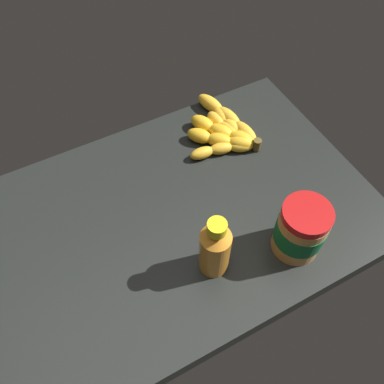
{
  "coord_description": "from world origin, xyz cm",
  "views": [
    {
      "loc": [
        -18.95,
        -42.9,
        75.26
      ],
      "look_at": [
        4.5,
        1.27,
        3.77
      ],
      "focal_mm": 37.76,
      "sensor_mm": 36.0,
      "label": 1
    }
  ],
  "objects": [
    {
      "name": "ground_plane",
      "position": [
        0.0,
        0.0,
        -2.48
      ],
      "size": [
        86.54,
        57.5,
        4.96
      ],
      "primitive_type": "cube",
      "color": "black"
    },
    {
      "name": "honey_bottle",
      "position": [
        1.16,
        -14.2,
        7.29
      ],
      "size": [
        5.99,
        5.99,
        16.0
      ],
      "color": "orange",
      "rests_on": "ground_plane"
    },
    {
      "name": "banana_bunch",
      "position": [
        21.22,
        15.12,
        1.72
      ],
      "size": [
        17.81,
        23.24,
        3.76
      ],
      "color": "gold",
      "rests_on": "ground_plane"
    },
    {
      "name": "peanut_butter_jar",
      "position": [
        18.2,
        -18.29,
        6.38
      ],
      "size": [
        9.94,
        9.94,
        12.99
      ],
      "color": "#BF8442",
      "rests_on": "ground_plane"
    }
  ]
}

